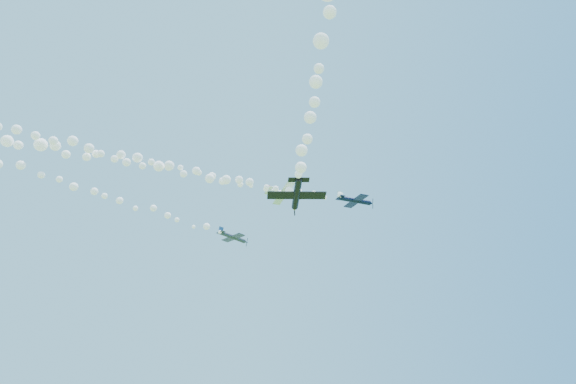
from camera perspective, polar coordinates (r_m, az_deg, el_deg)
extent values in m
cylinder|color=white|center=(82.66, -0.70, -0.10)|extent=(5.53, 2.37, 1.19)
cone|color=white|center=(83.78, 1.17, -0.42)|extent=(0.88, 0.90, 0.78)
cone|color=#A41235|center=(83.95, 1.43, -0.46)|extent=(0.36, 0.33, 0.28)
cube|color=black|center=(83.90, 1.36, -0.45)|extent=(0.23, 0.21, 1.75)
cube|color=white|center=(82.68, -0.55, -0.18)|extent=(2.91, 6.93, 0.64)
cube|color=white|center=(81.83, -2.30, 0.21)|extent=(1.31, 2.50, 0.28)
cube|color=#A41235|center=(82.10, -2.37, 0.50)|extent=(0.96, 0.33, 1.17)
sphere|color=black|center=(83.15, -0.23, 0.01)|extent=(0.85, 0.82, 0.75)
cylinder|color=black|center=(84.43, 7.87, -0.99)|extent=(5.95, 1.53, 0.83)
cone|color=black|center=(85.68, 9.82, -1.33)|extent=(0.78, 0.86, 0.79)
cone|color=silver|center=(85.86, 10.09, -1.37)|extent=(0.33, 0.31, 0.27)
cube|color=black|center=(85.81, 10.02, -1.36)|extent=(0.12, 0.59, 1.84)
cube|color=black|center=(84.48, 8.02, -1.09)|extent=(2.35, 7.21, 1.91)
cube|color=black|center=(83.49, 6.21, -0.67)|extent=(1.14, 2.58, 0.70)
cube|color=silver|center=(83.65, 6.17, -0.31)|extent=(0.97, 0.49, 1.16)
sphere|color=black|center=(84.87, 8.39, -0.84)|extent=(0.81, 0.94, 0.86)
cylinder|color=#313648|center=(87.81, -6.64, -5.30)|extent=(5.33, 2.01, 0.93)
cone|color=#313648|center=(89.01, -5.05, -5.90)|extent=(0.79, 0.85, 0.73)
cone|color=navy|center=(89.18, -4.84, -5.98)|extent=(0.32, 0.31, 0.26)
cube|color=black|center=(89.14, -4.90, -5.96)|extent=(0.31, 0.43, 1.66)
cube|color=#313648|center=(87.86, -6.53, -5.41)|extent=(4.00, 6.34, 1.58)
cube|color=#313648|center=(86.88, -7.98, -4.76)|extent=(1.66, 2.36, 0.59)
cube|color=navy|center=(87.01, -7.95, -4.45)|extent=(0.92, 0.63, 1.08)
sphere|color=black|center=(88.22, -6.18, -5.25)|extent=(0.92, 0.95, 0.78)
cylinder|color=black|center=(58.68, 1.05, -0.17)|extent=(1.11, 5.90, 1.08)
cone|color=black|center=(61.24, 0.78, -1.92)|extent=(0.81, 0.75, 0.81)
cone|color=yellow|center=(61.60, 0.75, -2.15)|extent=(0.29, 0.32, 0.29)
cube|color=black|center=(61.50, 0.76, -2.09)|extent=(0.22, 0.15, 1.85)
cube|color=black|center=(58.81, 1.03, -0.40)|extent=(7.31, 2.14, 0.54)
cube|color=black|center=(56.63, 1.28, 1.45)|extent=(2.60, 1.07, 0.23)
cube|color=yellow|center=(56.90, 1.26, 1.92)|extent=(0.23, 0.99, 1.21)
sphere|color=black|center=(59.56, 0.96, -0.35)|extent=(0.79, 0.80, 0.76)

